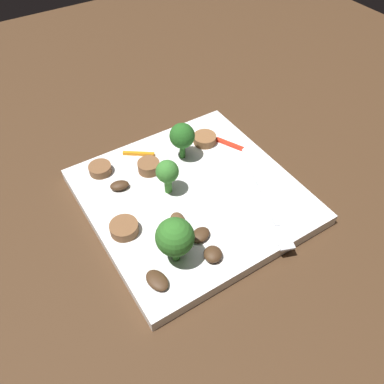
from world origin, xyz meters
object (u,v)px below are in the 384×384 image
(broccoli_floret_2, at_px, (175,237))
(mushroom_1, at_px, (200,235))
(sausage_slice_0, at_px, (124,228))
(sausage_slice_3, at_px, (205,139))
(mushroom_3, at_px, (213,254))
(pepper_strip_0, at_px, (139,154))
(broccoli_floret_1, at_px, (182,136))
(pepper_strip_1, at_px, (229,144))
(sausage_slice_2, at_px, (149,166))
(plate, at_px, (192,196))
(mushroom_0, at_px, (120,185))
(sausage_slice_1, at_px, (100,169))
(broccoli_floret_0, at_px, (167,173))
(mushroom_4, at_px, (157,280))
(fork, at_px, (267,202))
(mushroom_2, at_px, (178,220))

(broccoli_floret_2, distance_m, mushroom_1, 0.05)
(sausage_slice_0, relative_size, sausage_slice_3, 1.02)
(mushroom_3, height_order, pepper_strip_0, mushroom_3)
(broccoli_floret_1, bearing_deg, pepper_strip_1, 78.08)
(sausage_slice_2, distance_m, pepper_strip_0, 0.04)
(plate, relative_size, mushroom_1, 10.31)
(broccoli_floret_2, relative_size, pepper_strip_0, 1.34)
(broccoli_floret_2, height_order, pepper_strip_1, broccoli_floret_2)
(sausage_slice_2, xyz_separation_m, mushroom_0, (0.01, -0.05, -0.00))
(plate, bearing_deg, broccoli_floret_2, -42.46)
(sausage_slice_2, bearing_deg, mushroom_3, -2.10)
(broccoli_floret_1, height_order, sausage_slice_1, broccoli_floret_1)
(plate, xyz_separation_m, sausage_slice_2, (-0.07, -0.03, 0.02))
(mushroom_3, xyz_separation_m, pepper_strip_1, (-0.15, 0.13, -0.00))
(broccoli_floret_0, distance_m, sausage_slice_2, 0.06)
(sausage_slice_2, relative_size, sausage_slice_3, 0.90)
(sausage_slice_1, height_order, mushroom_1, sausage_slice_1)
(plate, relative_size, mushroom_4, 8.69)
(broccoli_floret_0, relative_size, sausage_slice_3, 1.49)
(fork, height_order, mushroom_1, mushroom_1)
(sausage_slice_1, xyz_separation_m, sausage_slice_3, (0.02, 0.16, 0.00))
(broccoli_floret_1, distance_m, mushroom_1, 0.15)
(sausage_slice_1, relative_size, sausage_slice_2, 1.02)
(sausage_slice_0, bearing_deg, sausage_slice_2, 136.09)
(sausage_slice_1, relative_size, pepper_strip_1, 0.69)
(sausage_slice_1, bearing_deg, sausage_slice_3, 81.33)
(sausage_slice_2, bearing_deg, plate, 23.08)
(sausage_slice_0, bearing_deg, broccoli_floret_0, 110.79)
(sausage_slice_1, height_order, pepper_strip_1, sausage_slice_1)
(plate, xyz_separation_m, pepper_strip_0, (-0.10, -0.03, 0.01))
(sausage_slice_0, xyz_separation_m, sausage_slice_1, (-0.11, 0.02, -0.00))
(sausage_slice_1, xyz_separation_m, mushroom_3, (0.20, 0.05, 0.00))
(fork, height_order, sausage_slice_1, sausage_slice_1)
(plate, xyz_separation_m, broccoli_floret_2, (0.08, -0.07, 0.05))
(sausage_slice_1, distance_m, mushroom_0, 0.04)
(mushroom_4, bearing_deg, mushroom_1, 109.52)
(broccoli_floret_1, bearing_deg, mushroom_3, -20.10)
(broccoli_floret_2, relative_size, pepper_strip_1, 1.35)
(mushroom_1, bearing_deg, mushroom_4, -70.48)
(mushroom_0, xyz_separation_m, mushroom_1, (0.12, 0.05, -0.00))
(mushroom_3, distance_m, pepper_strip_0, 0.20)
(mushroom_4, distance_m, pepper_strip_0, 0.21)
(sausage_slice_0, bearing_deg, broccoli_floret_2, 26.91)
(plate, xyz_separation_m, mushroom_1, (0.07, -0.03, 0.01))
(plate, xyz_separation_m, broccoli_floret_0, (-0.02, -0.03, 0.04))
(broccoli_floret_1, distance_m, mushroom_4, 0.21)
(mushroom_1, xyz_separation_m, pepper_strip_0, (-0.17, 0.01, -0.00))
(plate, relative_size, mushroom_2, 11.02)
(broccoli_floret_0, height_order, broccoli_floret_1, broccoli_floret_1)
(sausage_slice_1, xyz_separation_m, pepper_strip_1, (0.05, 0.18, -0.00))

